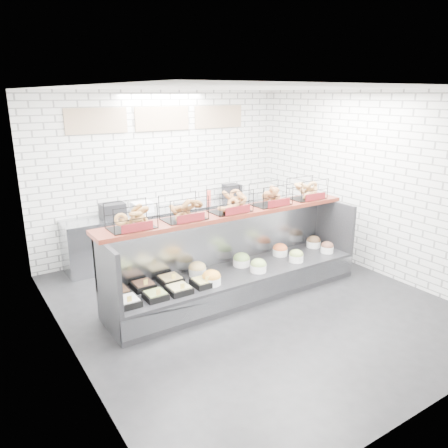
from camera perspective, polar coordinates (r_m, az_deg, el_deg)
ground at (r=6.51m, az=3.34°, el=-10.17°), size 5.50×5.50×0.00m
room_shell at (r=6.36m, az=0.41°, el=8.75°), size 5.02×5.51×3.01m
display_case at (r=6.61m, az=1.49°, el=-6.54°), size 4.00×0.90×1.20m
bagel_shelf at (r=6.42m, az=0.80°, el=2.69°), size 4.10×0.50×0.40m
prep_counter at (r=8.26m, az=-6.63°, el=-0.79°), size 4.00×0.60×1.20m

